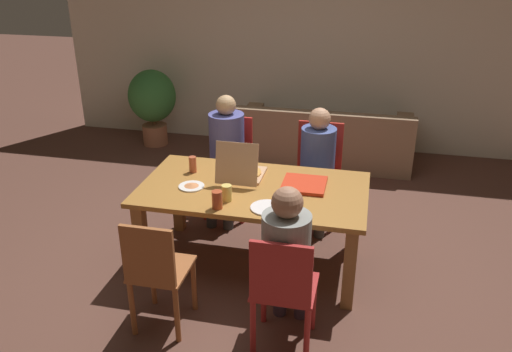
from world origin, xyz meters
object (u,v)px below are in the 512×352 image
object	(u,v)px
person_0	(287,252)
chair_2	(318,167)
person_1	(225,149)
person_2	(317,159)
pizza_box_0	(242,171)
potted_plant	(152,100)
plate_0	(191,186)
pizza_box_1	(304,184)
drinking_glass_1	(217,200)
plate_1	(267,208)
chair_0	(283,289)
drinking_glass_0	(193,164)
dining_table	(253,199)
couch	(324,141)
chair_3	(157,271)
chair_1	(230,163)
drinking_glass_2	(227,193)

from	to	relation	value
person_0	chair_2	bearing A→B (deg)	90.00
person_1	person_2	bearing A→B (deg)	3.19
person_1	pizza_box_0	distance (m)	0.70
chair_2	potted_plant	distance (m)	2.82
plate_0	pizza_box_1	bearing A→B (deg)	13.86
pizza_box_0	drinking_glass_1	distance (m)	0.58
potted_plant	plate_0	bearing A→B (deg)	-60.88
plate_0	plate_1	size ratio (longest dim) A/B	0.82
chair_0	person_0	size ratio (longest dim) A/B	0.76
plate_0	drinking_glass_0	xyz separation A→B (m)	(-0.09, 0.29, 0.06)
drinking_glass_0	potted_plant	size ratio (longest dim) A/B	0.14
dining_table	plate_1	distance (m)	0.40
drinking_glass_0	chair_0	bearing A→B (deg)	-49.22
drinking_glass_0	couch	world-z (taller)	drinking_glass_0
plate_0	potted_plant	size ratio (longest dim) A/B	0.21
person_1	plate_0	world-z (taller)	person_1
person_2	pizza_box_0	world-z (taller)	person_2
chair_3	couch	world-z (taller)	chair_3
chair_1	plate_0	world-z (taller)	chair_1
chair_3	couch	bearing A→B (deg)	76.49
pizza_box_1	plate_0	distance (m)	0.91
chair_0	pizza_box_1	distance (m)	1.11
pizza_box_1	potted_plant	bearing A→B (deg)	134.27
chair_0	chair_1	distance (m)	2.09
chair_0	drinking_glass_2	size ratio (longest dim) A/B	6.96
drinking_glass_2	chair_2	bearing A→B (deg)	66.02
chair_1	drinking_glass_0	xyz separation A→B (m)	(-0.12, -0.74, 0.29)
person_2	plate_0	size ratio (longest dim) A/B	5.49
chair_3	pizza_box_1	distance (m)	1.39
person_0	chair_0	bearing A→B (deg)	-90.00
chair_3	plate_1	xyz separation A→B (m)	(0.64, 0.62, 0.24)
pizza_box_0	pizza_box_1	size ratio (longest dim) A/B	1.23
chair_0	chair_2	xyz separation A→B (m)	(-0.00, 1.96, 0.03)
dining_table	person_1	distance (m)	0.91
chair_1	drinking_glass_2	size ratio (longest dim) A/B	7.52
chair_0	chair_3	distance (m)	0.88
pizza_box_1	drinking_glass_2	distance (m)	0.67
plate_1	chair_2	bearing A→B (deg)	79.91
chair_3	pizza_box_0	size ratio (longest dim) A/B	2.08
chair_0	drinking_glass_1	distance (m)	0.87
plate_1	chair_0	bearing A→B (deg)	-69.71
chair_2	chair_3	bearing A→B (deg)	-114.17
drinking_glass_1	plate_0	bearing A→B (deg)	135.58
plate_0	person_0	bearing A→B (deg)	-38.64
person_0	drinking_glass_1	xyz separation A→B (m)	(-0.60, 0.42, 0.10)
chair_3	pizza_box_1	xyz separation A→B (m)	(0.85, 1.07, 0.25)
dining_table	person_2	distance (m)	0.93
chair_2	chair_1	bearing A→B (deg)	-175.56
plate_1	couch	xyz separation A→B (m)	(0.16, 2.72, -0.46)
chair_2	drinking_glass_0	xyz separation A→B (m)	(-0.99, -0.81, 0.27)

